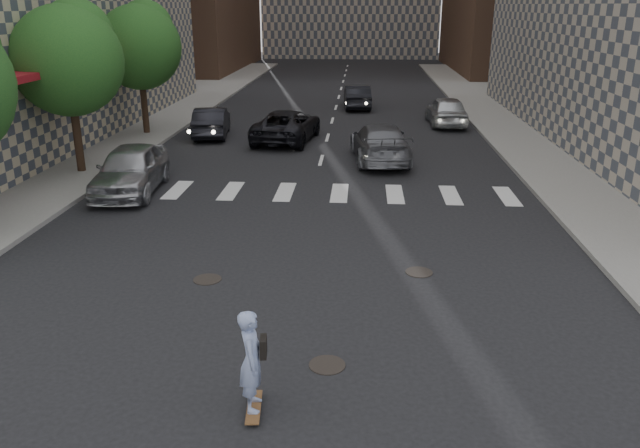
# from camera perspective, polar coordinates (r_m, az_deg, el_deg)

# --- Properties ---
(ground) EXTENTS (160.00, 160.00, 0.00)m
(ground) POSITION_cam_1_polar(r_m,az_deg,el_deg) (14.41, -3.58, -7.31)
(ground) COLOR black
(ground) RESTS_ON ground
(sidewalk_left) EXTENTS (13.00, 80.00, 0.15)m
(sidewalk_left) POSITION_cam_1_polar(r_m,az_deg,el_deg) (37.12, -22.41, 8.04)
(sidewalk_left) COLOR gray
(sidewalk_left) RESTS_ON ground
(sidewalk_right) EXTENTS (13.00, 80.00, 0.15)m
(sidewalk_right) POSITION_cam_1_polar(r_m,az_deg,el_deg) (35.72, 24.91, 7.31)
(sidewalk_right) COLOR gray
(sidewalk_right) RESTS_ON ground
(tree_b) EXTENTS (4.20, 4.20, 6.60)m
(tree_b) POSITION_cam_1_polar(r_m,az_deg,el_deg) (26.45, -21.92, 14.12)
(tree_b) COLOR #382619
(tree_b) RESTS_ON sidewalk_left
(tree_c) EXTENTS (4.20, 4.20, 6.60)m
(tree_c) POSITION_cam_1_polar(r_m,az_deg,el_deg) (33.85, -16.09, 15.61)
(tree_c) COLOR #382619
(tree_c) RESTS_ON sidewalk_left
(manhole_a) EXTENTS (0.70, 0.70, 0.02)m
(manhole_a) POSITION_cam_1_polar(r_m,az_deg,el_deg) (12.13, 0.66, -12.76)
(manhole_a) COLOR black
(manhole_a) RESTS_ON ground
(manhole_b) EXTENTS (0.70, 0.70, 0.02)m
(manhole_b) POSITION_cam_1_polar(r_m,az_deg,el_deg) (15.83, -10.26, -5.00)
(manhole_b) COLOR black
(manhole_b) RESTS_ON ground
(manhole_c) EXTENTS (0.70, 0.70, 0.02)m
(manhole_c) POSITION_cam_1_polar(r_m,az_deg,el_deg) (16.18, 9.04, -4.37)
(manhole_c) COLOR black
(manhole_c) RESTS_ON ground
(skateboarder) EXTENTS (0.49, 0.96, 1.88)m
(skateboarder) POSITION_cam_1_polar(r_m,az_deg,el_deg) (10.47, -6.21, -12.30)
(skateboarder) COLOR brown
(skateboarder) RESTS_ON ground
(silver_sedan) EXTENTS (2.42, 5.18, 1.72)m
(silver_sedan) POSITION_cam_1_polar(r_m,az_deg,el_deg) (23.61, -16.93, 4.82)
(silver_sedan) COLOR #A8A9AF
(silver_sedan) RESTS_ON ground
(traffic_car_a) EXTENTS (2.18, 4.73, 1.50)m
(traffic_car_a) POSITION_cam_1_polar(r_m,az_deg,el_deg) (33.13, -9.88, 9.19)
(traffic_car_a) COLOR black
(traffic_car_a) RESTS_ON ground
(traffic_car_b) EXTENTS (2.81, 5.79, 1.62)m
(traffic_car_b) POSITION_cam_1_polar(r_m,az_deg,el_deg) (27.40, 5.51, 7.41)
(traffic_car_b) COLOR slate
(traffic_car_b) RESTS_ON ground
(traffic_car_c) EXTENTS (3.26, 5.89, 1.56)m
(traffic_car_c) POSITION_cam_1_polar(r_m,az_deg,el_deg) (31.50, -3.05, 8.98)
(traffic_car_c) COLOR black
(traffic_car_c) RESTS_ON ground
(traffic_car_d) EXTENTS (2.09, 4.91, 1.65)m
(traffic_car_d) POSITION_cam_1_polar(r_m,az_deg,el_deg) (36.43, 11.48, 10.12)
(traffic_car_d) COLOR #B8BBC0
(traffic_car_d) RESTS_ON ground
(traffic_car_e) EXTENTS (1.93, 4.71, 1.52)m
(traffic_car_e) POSITION_cam_1_polar(r_m,az_deg,el_deg) (41.88, 3.40, 11.54)
(traffic_car_e) COLOR black
(traffic_car_e) RESTS_ON ground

